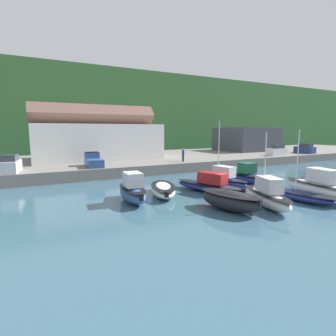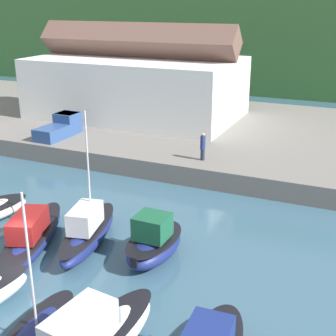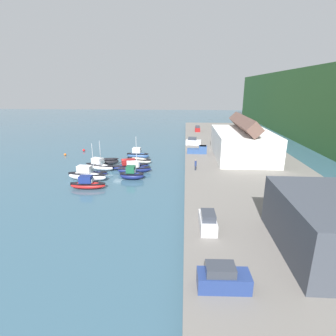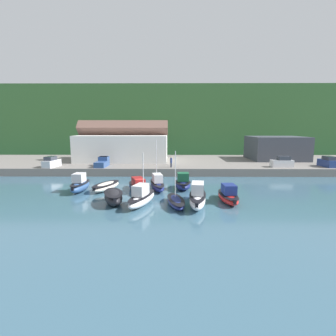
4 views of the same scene
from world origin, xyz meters
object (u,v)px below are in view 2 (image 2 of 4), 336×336
object	(u,v)px
pickup_truck_0	(61,127)
moored_boat_4	(154,242)
moored_boat_2	(32,235)
moored_boat_3	(88,231)
person_on_quay	(203,146)

from	to	relation	value
pickup_truck_0	moored_boat_4	bearing A→B (deg)	-39.03
moored_boat_4	pickup_truck_0	world-z (taller)	pickup_truck_0
moored_boat_2	pickup_truck_0	size ratio (longest dim) A/B	1.80
moored_boat_3	pickup_truck_0	size ratio (longest dim) A/B	1.59
moored_boat_3	person_on_quay	xyz separation A→B (m)	(2.16, 12.55, 1.69)
pickup_truck_0	moored_boat_3	bearing A→B (deg)	-47.88
moored_boat_2	moored_boat_4	distance (m)	6.91
moored_boat_3	moored_boat_2	bearing A→B (deg)	-164.56
moored_boat_3	person_on_quay	world-z (taller)	moored_boat_3
moored_boat_2	moored_boat_3	world-z (taller)	moored_boat_3
pickup_truck_0	moored_boat_2	bearing A→B (deg)	-57.73
person_on_quay	moored_boat_3	bearing A→B (deg)	-99.78
pickup_truck_0	person_on_quay	distance (m)	14.00
moored_boat_2	moored_boat_3	bearing A→B (deg)	7.63
moored_boat_2	person_on_quay	bearing A→B (deg)	50.60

